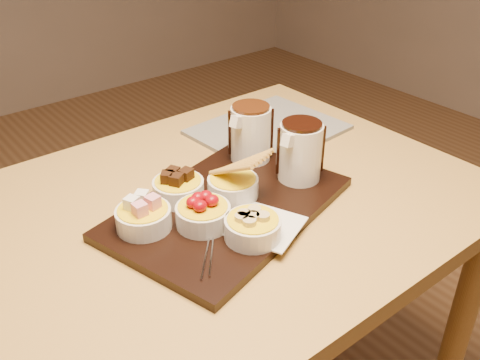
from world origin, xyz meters
TOP-DOWN VIEW (x-y plane):
  - dining_table at (0.00, 0.00)m, footprint 1.20×0.80m
  - serving_board at (0.06, -0.05)m, footprint 0.52×0.41m
  - napkin at (0.06, -0.15)m, footprint 0.16×0.16m
  - bowl_marshmallows at (-0.11, -0.01)m, footprint 0.10×0.10m
  - bowl_cake at (-0.01, 0.03)m, footprint 0.10×0.10m
  - bowl_strawberries at (-0.02, -0.07)m, footprint 0.10×0.10m
  - bowl_biscotti at (0.08, -0.03)m, footprint 0.10×0.10m
  - bowl_bananas at (0.03, -0.16)m, footprint 0.10×0.10m
  - pitcher_dark_chocolate at (0.23, -0.06)m, footprint 0.11×0.11m
  - pitcher_milk_chocolate at (0.21, 0.07)m, footprint 0.11×0.11m
  - fondue_skewers at (-0.02, -0.10)m, footprint 0.21×0.20m
  - newspaper at (0.35, 0.17)m, footprint 0.36×0.30m

SIDE VIEW (x-z plane):
  - dining_table at x=0.00m, z-range 0.28..1.03m
  - newspaper at x=0.35m, z-range 0.75..0.76m
  - serving_board at x=0.06m, z-range 0.75..0.77m
  - napkin at x=0.06m, z-range 0.77..0.77m
  - fondue_skewers at x=-0.02m, z-range 0.77..0.78m
  - bowl_marshmallows at x=-0.11m, z-range 0.77..0.81m
  - bowl_cake at x=-0.01m, z-range 0.77..0.81m
  - bowl_strawberries at x=-0.02m, z-range 0.77..0.81m
  - bowl_biscotti at x=0.08m, z-range 0.77..0.81m
  - bowl_bananas at x=0.03m, z-range 0.77..0.81m
  - pitcher_dark_chocolate at x=0.23m, z-range 0.77..0.89m
  - pitcher_milk_chocolate at x=0.21m, z-range 0.77..0.89m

